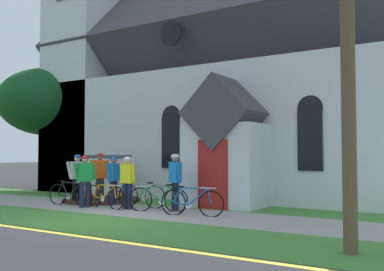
% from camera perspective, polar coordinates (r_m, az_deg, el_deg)
% --- Properties ---
extents(ground, '(140.00, 140.00, 0.00)m').
position_cam_1_polar(ground, '(14.43, -1.44, -9.07)').
color(ground, '#2B2B2D').
extents(sidewalk_slab, '(32.00, 2.46, 0.01)m').
position_cam_1_polar(sidewalk_slab, '(13.52, -10.16, -9.45)').
color(sidewalk_slab, '#99968E').
rests_on(sidewalk_slab, ground).
extents(grass_verge, '(32.00, 2.35, 0.01)m').
position_cam_1_polar(grass_verge, '(11.85, -18.08, -10.36)').
color(grass_verge, '#427F33').
rests_on(grass_verge, ground).
extents(church_lawn, '(24.00, 1.79, 0.01)m').
position_cam_1_polar(church_lawn, '(15.16, -4.74, -8.73)').
color(church_lawn, '#427F33').
rests_on(church_lawn, ground).
extents(curb_paint_stripe, '(28.00, 0.16, 0.01)m').
position_cam_1_polar(curb_paint_stripe, '(11.05, -23.43, -10.86)').
color(curb_paint_stripe, yellow).
rests_on(curb_paint_stripe, ground).
extents(church_building, '(15.14, 10.17, 13.31)m').
position_cam_1_polar(church_building, '(19.60, 2.48, 6.28)').
color(church_building, silver).
rests_on(church_building, ground).
extents(church_sign, '(2.24, 0.20, 1.63)m').
position_cam_1_polar(church_sign, '(15.74, -11.17, -4.55)').
color(church_sign, '#474C56').
rests_on(church_sign, ground).
extents(flower_bed, '(2.69, 2.69, 0.34)m').
position_cam_1_polar(flower_bed, '(15.63, -11.85, -8.23)').
color(flower_bed, '#382319').
rests_on(flower_bed, ground).
extents(bicycle_silver, '(1.73, 0.21, 0.78)m').
position_cam_1_polar(bicycle_silver, '(13.61, -11.48, -7.85)').
color(bicycle_silver, black).
rests_on(bicycle_silver, ground).
extents(bicycle_orange, '(1.70, 0.61, 0.82)m').
position_cam_1_polar(bicycle_orange, '(12.58, -4.45, -8.34)').
color(bicycle_orange, black).
rests_on(bicycle_orange, ground).
extents(bicycle_red, '(1.72, 0.28, 0.81)m').
position_cam_1_polar(bicycle_red, '(14.64, -15.76, -7.44)').
color(bicycle_red, black).
rests_on(bicycle_red, ground).
extents(bicycle_white, '(1.73, 0.46, 0.83)m').
position_cam_1_polar(bicycle_white, '(11.68, -0.03, -8.78)').
color(bicycle_white, black).
rests_on(bicycle_white, ground).
extents(bicycle_green, '(1.71, 0.18, 0.82)m').
position_cam_1_polar(bicycle_green, '(13.60, -6.67, -7.86)').
color(bicycle_green, black).
rests_on(bicycle_green, ground).
extents(cyclist_in_green_jersey, '(0.35, 0.72, 1.62)m').
position_cam_1_polar(cyclist_in_green_jersey, '(13.85, -13.94, -5.35)').
color(cyclist_in_green_jersey, '#191E38').
rests_on(cyclist_in_green_jersey, ground).
extents(cyclist_in_yellow_jersey, '(0.62, 0.30, 1.58)m').
position_cam_1_polar(cyclist_in_yellow_jersey, '(13.17, -8.49, -5.68)').
color(cyclist_in_yellow_jersey, '#191E38').
rests_on(cyclist_in_yellow_jersey, ground).
extents(cyclist_in_blue_jersey, '(0.36, 0.70, 1.64)m').
position_cam_1_polar(cyclist_in_blue_jersey, '(15.25, -14.90, -5.01)').
color(cyclist_in_blue_jersey, black).
rests_on(cyclist_in_blue_jersey, ground).
extents(cyclist_in_orange_jersey, '(0.29, 0.75, 1.58)m').
position_cam_1_polar(cyclist_in_orange_jersey, '(14.37, -10.29, -5.40)').
color(cyclist_in_orange_jersey, '#191E38').
rests_on(cyclist_in_orange_jersey, ground).
extents(cyclist_in_white_jersey, '(0.55, 0.54, 1.66)m').
position_cam_1_polar(cyclist_in_white_jersey, '(12.74, -2.23, -5.54)').
color(cyclist_in_white_jersey, '#191E38').
rests_on(cyclist_in_white_jersey, ground).
extents(cyclist_in_red_jersey, '(0.58, 0.49, 1.69)m').
position_cam_1_polar(cyclist_in_red_jersey, '(14.95, -12.05, -4.96)').
color(cyclist_in_red_jersey, '#2D2D33').
rests_on(cyclist_in_red_jersey, ground).
extents(yard_deciduous_tree, '(4.63, 4.63, 5.78)m').
position_cam_1_polar(yard_deciduous_tree, '(22.03, -18.54, 4.16)').
color(yard_deciduous_tree, '#3D2D1E').
rests_on(yard_deciduous_tree, ground).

